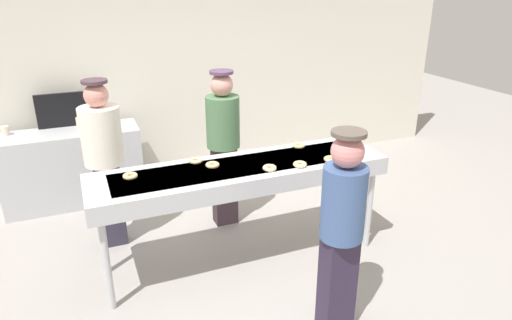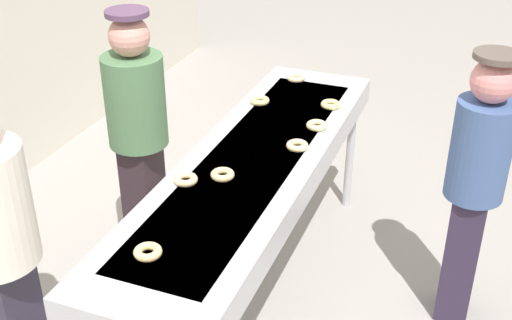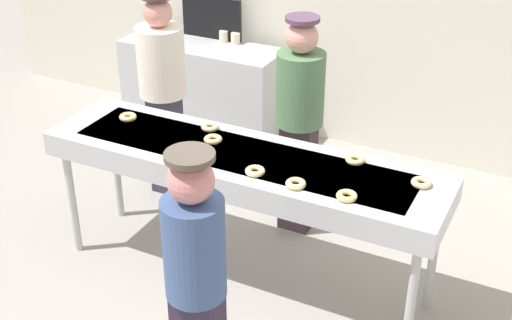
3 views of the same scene
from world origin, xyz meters
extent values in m
plane|color=#9E9993|center=(0.00, 0.00, 0.00)|extent=(16.00, 16.00, 0.00)
cube|color=silver|center=(0.00, 2.33, 1.46)|extent=(8.00, 0.12, 2.91)
cube|color=#B7BABF|center=(0.00, 0.00, 0.89)|extent=(2.67, 0.68, 0.16)
cube|color=slate|center=(0.00, 0.00, 0.93)|extent=(2.27, 0.48, 0.08)
cylinder|color=#B7BABF|center=(-1.24, -0.26, 0.41)|extent=(0.06, 0.06, 0.81)
cylinder|color=#B7BABF|center=(1.24, -0.26, 0.41)|extent=(0.06, 0.06, 0.81)
cylinder|color=#B7BABF|center=(-1.24, 0.26, 0.41)|extent=(0.06, 0.06, 0.81)
cylinder|color=#B7BABF|center=(1.24, 0.26, 0.41)|extent=(0.06, 0.06, 0.81)
torus|color=#EAD582|center=(0.79, -0.21, 0.99)|extent=(0.17, 0.17, 0.04)
torus|color=#EDC785|center=(-0.24, 0.06, 0.99)|extent=(0.14, 0.14, 0.04)
torus|color=#F6D487|center=(-0.95, 0.10, 0.99)|extent=(0.17, 0.17, 0.04)
torus|color=beige|center=(0.19, -0.19, 0.99)|extent=(0.16, 0.16, 0.04)
torus|color=beige|center=(-0.36, 0.22, 0.99)|extent=(0.14, 0.14, 0.04)
torus|color=beige|center=(1.13, 0.13, 0.99)|extent=(0.17, 0.17, 0.04)
torus|color=beige|center=(0.47, -0.22, 0.99)|extent=(0.13, 0.13, 0.04)
torus|color=#E5D583|center=(0.69, 0.22, 0.99)|extent=(0.17, 0.17, 0.04)
cube|color=#2F2C3C|center=(-1.10, 0.77, 0.44)|extent=(0.24, 0.18, 0.88)
cylinder|color=silver|center=(-1.10, 0.77, 1.15)|extent=(0.37, 0.37, 0.55)
sphere|color=tan|center=(-1.10, 0.77, 1.54)|extent=(0.22, 0.22, 0.22)
cylinder|color=#463139|center=(-1.10, 0.77, 1.66)|extent=(0.23, 0.23, 0.03)
cube|color=#2D2126|center=(0.08, 0.74, 0.44)|extent=(0.24, 0.18, 0.89)
cylinder|color=#4C724C|center=(0.08, 0.74, 1.16)|extent=(0.35, 0.35, 0.53)
sphere|color=tan|center=(0.08, 0.74, 1.53)|extent=(0.23, 0.23, 0.23)
cylinder|color=#513853|center=(0.08, 0.74, 1.66)|extent=(0.24, 0.24, 0.03)
cube|color=#2D2339|center=(0.33, -1.13, 0.40)|extent=(0.24, 0.18, 0.80)
cylinder|color=#3F598C|center=(0.33, -1.13, 1.07)|extent=(0.31, 0.31, 0.54)
sphere|color=#D78583|center=(0.33, -1.13, 1.46)|extent=(0.23, 0.23, 0.23)
cylinder|color=brown|center=(0.33, -1.13, 1.59)|extent=(0.24, 0.24, 0.03)
cube|color=#B7BABF|center=(-1.41, 1.88, 0.44)|extent=(1.55, 0.54, 0.89)
cylinder|color=beige|center=(-1.13, 2.05, 0.94)|extent=(0.09, 0.09, 0.10)
cylinder|color=beige|center=(-2.05, 2.00, 0.94)|extent=(0.09, 0.09, 0.10)
cylinder|color=beige|center=(-1.26, 2.05, 0.94)|extent=(0.09, 0.09, 0.10)
cube|color=black|center=(-1.41, 2.09, 1.09)|extent=(0.61, 0.04, 0.40)
camera|label=1|loc=(-1.30, -3.50, 2.53)|focal=32.02mm
camera|label=2|loc=(-2.87, -1.14, 2.67)|focal=46.38mm
camera|label=3|loc=(1.85, -3.48, 3.09)|focal=49.26mm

